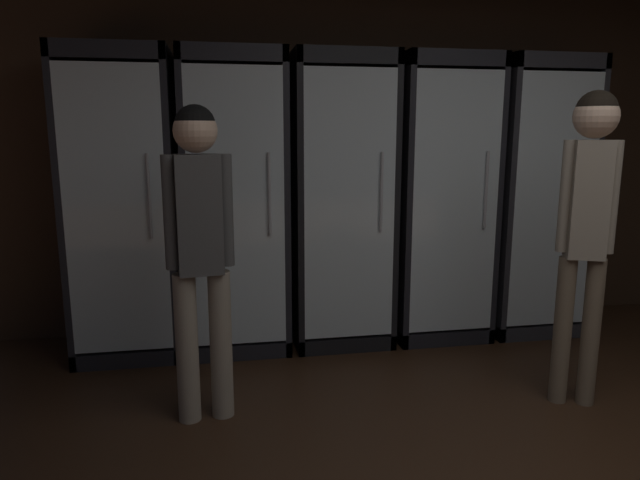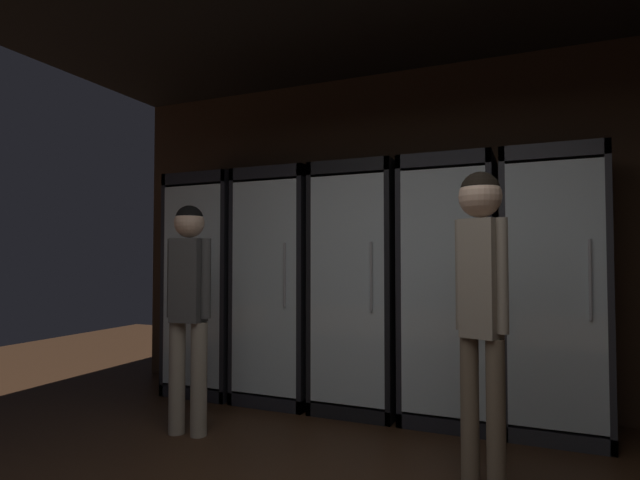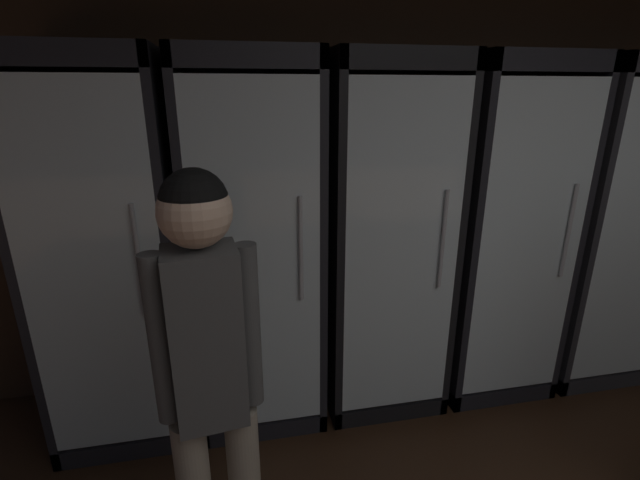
# 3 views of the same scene
# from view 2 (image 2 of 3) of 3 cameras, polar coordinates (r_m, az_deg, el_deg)

# --- Properties ---
(wall_back) EXTENTS (6.00, 0.06, 2.80)m
(wall_back) POSITION_cam_2_polar(r_m,az_deg,el_deg) (4.26, 13.86, 0.68)
(wall_back) COLOR #382619
(wall_back) RESTS_ON ground
(cooler_far_left) EXTENTS (0.66, 0.66, 1.94)m
(cooler_far_left) POSITION_cam_2_polar(r_m,az_deg,el_deg) (4.73, -11.76, -5.10)
(cooler_far_left) COLOR black
(cooler_far_left) RESTS_ON ground
(cooler_left) EXTENTS (0.66, 0.66, 1.94)m
(cooler_left) POSITION_cam_2_polar(r_m,az_deg,el_deg) (4.37, -4.10, -5.43)
(cooler_left) COLOR black
(cooler_left) RESTS_ON ground
(cooler_center) EXTENTS (0.66, 0.66, 1.94)m
(cooler_center) POSITION_cam_2_polar(r_m,az_deg,el_deg) (4.10, 4.72, -5.60)
(cooler_center) COLOR black
(cooler_center) RESTS_ON ground
(cooler_right) EXTENTS (0.66, 0.66, 1.94)m
(cooler_right) POSITION_cam_2_polar(r_m,az_deg,el_deg) (3.93, 14.53, -5.59)
(cooler_right) COLOR black
(cooler_right) RESTS_ON ground
(cooler_far_right) EXTENTS (0.66, 0.66, 1.94)m
(cooler_far_right) POSITION_cam_2_polar(r_m,az_deg,el_deg) (3.89, 24.87, -5.57)
(cooler_far_right) COLOR #2B2B30
(cooler_far_right) RESTS_ON ground
(shopper_near) EXTENTS (0.33, 0.21, 1.56)m
(shopper_near) POSITION_cam_2_polar(r_m,az_deg,el_deg) (3.59, -14.64, -6.07)
(shopper_near) COLOR gray
(shopper_near) RESTS_ON ground
(shopper_far) EXTENTS (0.26, 0.22, 1.64)m
(shopper_far) POSITION_cam_2_polar(r_m,az_deg,el_deg) (2.68, 17.78, -4.94)
(shopper_far) COLOR #72604C
(shopper_far) RESTS_ON ground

